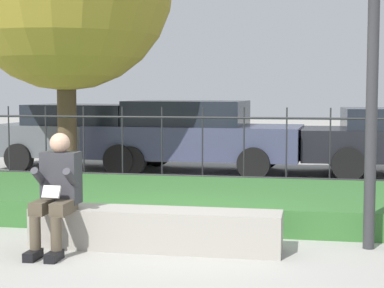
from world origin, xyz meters
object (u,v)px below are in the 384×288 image
Objects in this scene: person_seated_reader at (57,188)px; street_lamp at (374,3)px; car_parked_left at (89,135)px; car_parked_center at (193,134)px; stone_bench at (155,231)px.

street_lamp is (3.17, 0.71, 1.89)m from person_seated_reader.
car_parked_center is at bearing 1.39° from car_parked_left.
stone_bench is 0.63× the size of street_lamp.
car_parked_left is (-3.04, 6.46, 0.54)m from stone_bench.
car_parked_center is (0.19, 6.62, 0.11)m from person_seated_reader.
person_seated_reader is at bearing -164.45° from stone_bench.
car_parked_center is 2.27m from car_parked_left.
street_lamp is at bearing -60.48° from car_parked_center.
stone_bench is 1.11m from person_seated_reader.
street_lamp is at bearing 11.23° from stone_bench.
street_lamp is (2.97, -5.92, 1.79)m from car_parked_center.
car_parked_center reaches higher than car_parked_left.
stone_bench is 2.16× the size of person_seated_reader.
car_parked_center is at bearing 96.92° from stone_bench.
stone_bench is 0.61× the size of car_parked_center.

